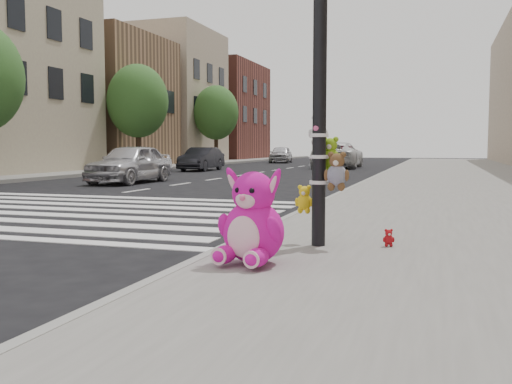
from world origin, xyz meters
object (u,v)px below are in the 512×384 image
at_px(signal_pole, 322,108).
at_px(car_white_near, 338,155).
at_px(car_dark_far, 201,159).
at_px(red_teddy, 389,238).
at_px(car_silver_far, 130,163).
at_px(pink_bunny, 252,224).

distance_m(signal_pole, car_white_near, 27.63).
bearing_deg(car_dark_far, red_teddy, -63.31).
height_order(red_teddy, car_silver_far, car_silver_far).
xyz_separation_m(red_teddy, car_dark_far, (-11.47, 21.12, 0.37)).
distance_m(signal_pole, red_teddy, 1.71).
bearing_deg(car_white_near, red_teddy, 98.77).
bearing_deg(car_dark_far, car_white_near, 41.86).
bearing_deg(car_silver_far, pink_bunny, -55.50).
relative_size(pink_bunny, car_silver_far, 0.24).
height_order(signal_pole, car_dark_far, signal_pole).
xyz_separation_m(pink_bunny, car_silver_far, (-8.68, 12.53, 0.15)).
distance_m(red_teddy, car_white_near, 27.60).
distance_m(pink_bunny, car_dark_far, 24.75).
distance_m(car_silver_far, car_white_near, 16.65).
relative_size(pink_bunny, red_teddy, 4.70).
bearing_deg(car_silver_far, signal_pole, -51.23).
distance_m(red_teddy, car_dark_far, 24.04).
bearing_deg(pink_bunny, red_teddy, 57.93).
bearing_deg(pink_bunny, signal_pole, 79.07).
relative_size(car_dark_far, car_white_near, 0.68).
bearing_deg(car_dark_far, pink_bunny, -67.35).
distance_m(pink_bunny, car_white_near, 28.78).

